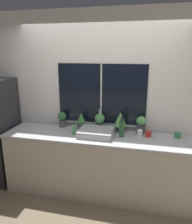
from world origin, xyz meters
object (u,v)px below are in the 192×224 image
Objects in this scene: potted_plant_center at (99,121)px; soap_bottle at (74,129)px; potted_plant_far_left at (62,119)px; mug_green at (177,135)px; mug_white at (140,133)px; sink at (96,132)px; potted_plant_far_right at (141,124)px; bottle_tall at (122,128)px; potted_plant_left at (81,120)px; potted_plant_right at (120,120)px; mug_red at (148,134)px.

potted_plant_center is 1.35× the size of soap_bottle.
potted_plant_center is at bearing 0.00° from potted_plant_far_left.
mug_green is at bearing -2.30° from potted_plant_far_left.
mug_white reaches higher than mug_green.
soap_bottle is 0.95m from mug_white.
potted_plant_far_right is at bearing 20.60° from sink.
potted_plant_far_right reaches higher than potted_plant_far_left.
sink is at bearing -176.03° from bottle_tall.
potted_plant_left is 1.32× the size of soap_bottle.
potted_plant_far_left is 0.93m from potted_plant_right.
potted_plant_left is 0.92m from mug_white.
potted_plant_left is 0.29m from potted_plant_center.
sink is 0.37m from bottle_tall.
potted_plant_center is at bearing 150.21° from bottle_tall.
potted_plant_far_right is at bearing 86.08° from mug_white.
potted_plant_right is 0.35m from mug_white.
soap_bottle reaches higher than mug_red.
potted_plant_far_right is at bearing 0.00° from potted_plant_center.
potted_plant_center is at bearing 180.00° from potted_plant_far_right.
bottle_tall is at bearing 4.64° from soap_bottle.
mug_red is at bearing -47.54° from potted_plant_far_right.
mug_white is at bearing 14.94° from bottle_tall.
mug_white is at bearing 7.46° from soap_bottle.
potted_plant_far_right is 0.19m from mug_red.
potted_plant_right reaches higher than mug_red.
potted_plant_right is (0.61, 0.00, 0.04)m from potted_plant_left.
potted_plant_center is 0.75m from mug_red.
mug_red is (1.03, -0.12, -0.09)m from potted_plant_left.
potted_plant_left is 0.69m from bottle_tall.
mug_red is at bearing 7.73° from soap_bottle.
potted_plant_left is (0.32, 0.00, -0.00)m from potted_plant_far_left.
potted_plant_center reaches higher than soap_bottle.
bottle_tall is at bearing -141.21° from potted_plant_far_right.
soap_bottle reaches higher than mug_green.
potted_plant_far_right is at bearing 172.14° from mug_green.
potted_plant_far_left is 0.39m from soap_bottle.
mug_green is (0.81, -0.07, -0.14)m from potted_plant_right.
potted_plant_far_left is 0.95× the size of potted_plant_left.
sink is at bearing -21.09° from potted_plant_far_left.
potted_plant_right is (0.93, 0.00, 0.04)m from potted_plant_far_left.
sink is at bearing -143.57° from potted_plant_right.
potted_plant_far_left is (-0.61, 0.23, 0.09)m from sink.
potted_plant_left is 2.95× the size of mug_green.
soap_bottle is 1.47m from mug_green.
sink is 2.53× the size of soap_bottle.
potted_plant_right is 0.31m from potted_plant_far_right.
mug_white is 1.15× the size of mug_red.
sink reaches higher than potted_plant_right.
mug_white is 0.12m from mug_red.
sink is at bearing -171.71° from mug_green.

